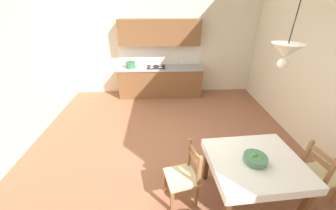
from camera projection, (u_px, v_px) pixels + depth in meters
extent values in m
cube|color=#935B42|center=(166.00, 156.00, 3.78)|extent=(6.13, 6.65, 0.10)
cube|color=beige|center=(162.00, 22.00, 5.47)|extent=(6.13, 0.12, 4.18)
cube|color=brown|center=(161.00, 82.00, 5.93)|extent=(2.46, 0.60, 0.86)
cube|color=#9E9EA3|center=(160.00, 68.00, 5.71)|extent=(2.49, 0.63, 0.04)
cube|color=white|center=(160.00, 55.00, 5.84)|extent=(2.46, 0.01, 0.55)
cube|color=brown|center=(160.00, 32.00, 5.38)|extent=(2.26, 0.34, 0.70)
cube|color=black|center=(161.00, 97.00, 5.88)|extent=(2.42, 0.02, 0.09)
cylinder|color=silver|center=(179.00, 67.00, 5.73)|extent=(0.34, 0.34, 0.02)
cylinder|color=silver|center=(179.00, 62.00, 5.80)|extent=(0.02, 0.02, 0.22)
cube|color=black|center=(156.00, 67.00, 5.70)|extent=(0.52, 0.42, 0.01)
cylinder|color=silver|center=(152.00, 68.00, 5.61)|extent=(0.11, 0.11, 0.01)
cylinder|color=silver|center=(161.00, 67.00, 5.62)|extent=(0.11, 0.11, 0.01)
cylinder|color=silver|center=(152.00, 66.00, 5.78)|extent=(0.11, 0.11, 0.01)
cylinder|color=silver|center=(161.00, 65.00, 5.79)|extent=(0.11, 0.11, 0.01)
cylinder|color=#337A4C|center=(131.00, 65.00, 5.63)|extent=(0.28, 0.28, 0.15)
cylinder|color=#337A4C|center=(130.00, 62.00, 5.59)|extent=(0.29, 0.29, 0.02)
sphere|color=black|center=(130.00, 61.00, 5.57)|extent=(0.04, 0.04, 0.04)
cube|color=brown|center=(256.00, 161.00, 2.59)|extent=(1.21, 1.04, 0.02)
cube|color=brown|center=(305.00, 204.00, 2.45)|extent=(0.07, 0.07, 0.73)
cube|color=brown|center=(207.00, 161.00, 3.09)|extent=(0.07, 0.07, 0.73)
cube|color=brown|center=(268.00, 156.00, 3.19)|extent=(0.07, 0.07, 0.73)
cube|color=white|center=(256.00, 160.00, 2.59)|extent=(1.28, 1.11, 0.00)
cube|color=white|center=(278.00, 197.00, 2.16)|extent=(1.21, 0.09, 0.12)
cube|color=white|center=(239.00, 139.00, 3.06)|extent=(1.21, 0.09, 0.12)
cube|color=white|center=(211.00, 167.00, 2.56)|extent=(0.08, 1.03, 0.12)
cube|color=white|center=(297.00, 160.00, 2.67)|extent=(0.08, 1.03, 0.12)
cube|color=#D1BC89|center=(181.00, 177.00, 2.73)|extent=(0.50, 0.50, 0.04)
cube|color=#996B42|center=(172.00, 202.00, 2.65)|extent=(0.05, 0.05, 0.41)
cube|color=#996B42|center=(165.00, 181.00, 2.95)|extent=(0.05, 0.05, 0.41)
cube|color=#996B42|center=(198.00, 183.00, 2.61)|extent=(0.05, 0.05, 0.93)
cube|color=#996B42|center=(189.00, 164.00, 2.91)|extent=(0.05, 0.05, 0.93)
cube|color=#996B42|center=(195.00, 152.00, 2.58)|extent=(0.10, 0.32, 0.07)
cube|color=#996B42|center=(194.00, 158.00, 2.63)|extent=(0.10, 0.32, 0.07)
cube|color=#D1BC89|center=(322.00, 174.00, 2.78)|extent=(0.49, 0.49, 0.04)
cube|color=#996B42|center=(316.00, 174.00, 3.08)|extent=(0.05, 0.05, 0.41)
cube|color=#996B42|center=(302.00, 165.00, 2.89)|extent=(0.05, 0.05, 0.93)
cube|color=#996B42|center=(324.00, 185.00, 2.58)|extent=(0.05, 0.05, 0.93)
cube|color=#996B42|center=(322.00, 154.00, 2.55)|extent=(0.08, 0.32, 0.07)
cube|color=#996B42|center=(319.00, 160.00, 2.60)|extent=(0.08, 0.32, 0.07)
cylinder|color=#4C7F5B|center=(255.00, 161.00, 2.55)|extent=(0.17, 0.17, 0.02)
cylinder|color=#4C7F5B|center=(255.00, 158.00, 2.53)|extent=(0.30, 0.30, 0.07)
sphere|color=#4C8E3D|center=(251.00, 157.00, 2.53)|extent=(0.09, 0.09, 0.09)
sphere|color=#4C8E3D|center=(260.00, 159.00, 2.51)|extent=(0.08, 0.08, 0.08)
sphere|color=#4C8E3D|center=(255.00, 156.00, 2.55)|extent=(0.10, 0.10, 0.10)
cylinder|color=black|center=(296.00, 16.00, 1.84)|extent=(0.01, 0.01, 0.57)
cone|color=silver|center=(286.00, 50.00, 2.00)|extent=(0.32, 0.32, 0.14)
sphere|color=white|center=(283.00, 64.00, 2.06)|extent=(0.11, 0.11, 0.11)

